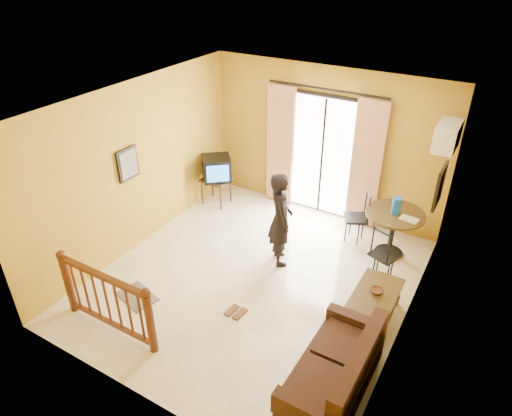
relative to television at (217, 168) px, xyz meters
The scene contains 19 objects.
ground 2.64m from the television, 42.23° to the right, with size 5.00×5.00×0.00m, color beige.
room_shell 2.69m from the television, 42.23° to the right, with size 5.00×5.00×5.00m.
balcony_door 2.05m from the television, 21.55° to the left, with size 2.25×0.14×2.46m.
tv_table 0.32m from the television, behind, with size 0.54×0.45×0.54m.
television is the anchor object (origin of this frame).
picture_left 2.08m from the television, 100.44° to the right, with size 0.05×0.42×0.52m.
dining_table 3.48m from the television, ahead, with size 0.96×0.96×0.80m.
water_jug 3.48m from the television, ahead, with size 0.15×0.15×0.28m, color #1146A8.
serving_tray 3.72m from the television, ahead, with size 0.28×0.18×0.02m, color beige.
dining_chairs 3.29m from the television, ahead, with size 1.28×1.32×0.95m.
air_conditioner 4.20m from the television, ahead, with size 0.31×0.60×0.40m.
botanical_print 4.19m from the television, ahead, with size 0.05×0.50×0.60m.
coffee_table 4.07m from the television, 23.16° to the right, with size 0.56×1.01×0.45m.
bowl 4.04m from the television, 22.84° to the right, with size 0.17×0.17×0.05m, color #53311C.
sofa 4.78m from the television, 38.64° to the right, with size 0.77×1.63×0.78m.
standing_person 2.23m from the television, 28.43° to the right, with size 0.58×0.38×1.60m, color black.
stair_balustrade 3.67m from the television, 78.72° to the right, with size 1.63×0.13×1.04m.
doormat 3.09m from the television, 79.27° to the right, with size 0.60×0.40×0.02m, color #5E554B.
sandals 3.29m from the television, 51.00° to the right, with size 0.26×0.26×0.03m.
Camera 1 is at (2.85, -4.83, 4.61)m, focal length 32.00 mm.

